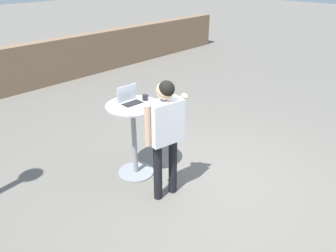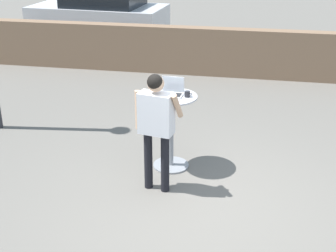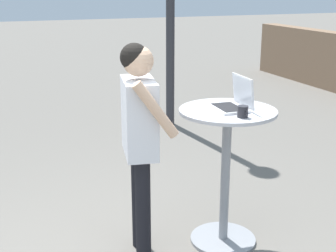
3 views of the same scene
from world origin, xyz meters
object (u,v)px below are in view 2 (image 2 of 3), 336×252
(coffee_mug, at_px, (187,94))
(laptop, at_px, (172,91))
(standing_person, at_px, (156,119))
(parked_car_near_street, at_px, (100,14))
(cafe_table, at_px, (171,123))

(coffee_mug, bearing_deg, laptop, 166.28)
(laptop, height_order, coffee_mug, laptop)
(standing_person, bearing_deg, parked_car_near_street, 113.46)
(laptop, height_order, standing_person, standing_person)
(laptop, bearing_deg, coffee_mug, -13.72)
(coffee_mug, height_order, standing_person, standing_person)
(laptop, relative_size, standing_person, 0.20)
(cafe_table, distance_m, laptop, 0.47)
(cafe_table, bearing_deg, parked_car_near_street, 115.80)
(laptop, xyz_separation_m, coffee_mug, (0.22, -0.05, -0.02))
(cafe_table, xyz_separation_m, laptop, (0.00, 0.05, 0.46))
(coffee_mug, distance_m, parked_car_near_street, 8.02)
(cafe_table, xyz_separation_m, coffee_mug, (0.22, -0.01, 0.45))
(cafe_table, height_order, parked_car_near_street, parked_car_near_street)
(laptop, distance_m, parked_car_near_street, 7.87)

